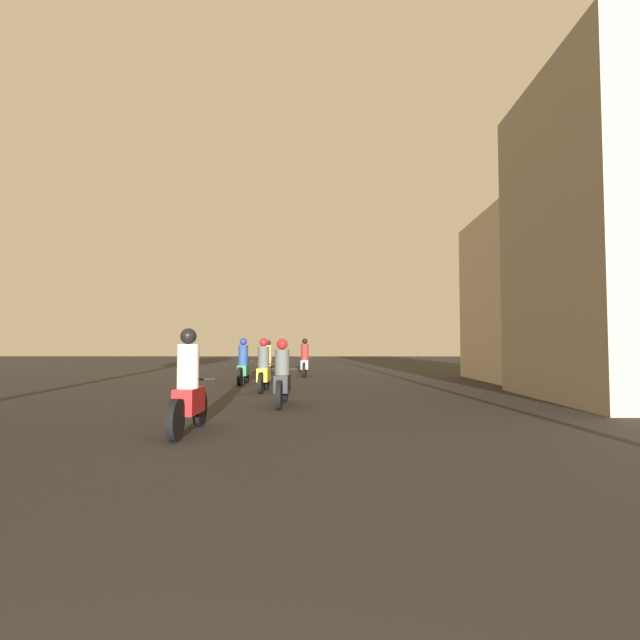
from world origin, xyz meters
TOP-DOWN VIEW (x-y plane):
  - motorcycle_red at (-1.48, 7.48)m, footprint 0.60×1.89m
  - motorcycle_black at (-0.39, 10.94)m, footprint 0.60×2.02m
  - motorcycle_yellow at (-1.22, 14.20)m, footprint 0.60×1.88m
  - motorcycle_green at (-2.25, 16.77)m, footprint 0.60×1.97m
  - motorcycle_silver at (-0.38, 21.17)m, footprint 0.60×1.96m
  - motorcycle_orange at (-2.31, 24.32)m, footprint 0.60×2.10m
  - building_right_far at (8.81, 18.81)m, footprint 5.06×5.41m

SIDE VIEW (x-z plane):
  - motorcycle_black at x=-0.39m, z-range -0.15..1.32m
  - motorcycle_yellow at x=-1.22m, z-range -0.15..1.37m
  - motorcycle_green at x=-2.25m, z-range -0.15..1.41m
  - motorcycle_red at x=-1.48m, z-range -0.15..1.42m
  - motorcycle_orange at x=-2.31m, z-range -0.15..1.41m
  - motorcycle_silver at x=-0.38m, z-range -0.17..1.44m
  - building_right_far at x=8.81m, z-range 0.00..6.20m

